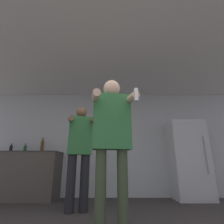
# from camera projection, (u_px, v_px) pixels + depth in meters

# --- Properties ---
(wall_back) EXTENTS (7.00, 0.06, 2.55)m
(wall_back) POSITION_uv_depth(u_px,v_px,m) (111.00, 142.00, 4.40)
(wall_back) COLOR #B2B7BC
(wall_back) RESTS_ON ground_plane
(ceiling_slab) EXTENTS (7.00, 3.38, 0.05)m
(ceiling_slab) POSITION_uv_depth(u_px,v_px,m) (111.00, 65.00, 3.39)
(ceiling_slab) COLOR silver
(ceiling_slab) RESTS_ON wall_back
(refrigerator) EXTENTS (0.76, 0.67, 1.69)m
(refrigerator) POSITION_uv_depth(u_px,v_px,m) (188.00, 159.00, 3.94)
(refrigerator) COLOR silver
(refrigerator) RESTS_ON ground_plane
(counter) EXTENTS (1.65, 0.67, 1.00)m
(counter) POSITION_uv_depth(u_px,v_px,m) (21.00, 175.00, 3.84)
(counter) COLOR #47423D
(counter) RESTS_ON ground_plane
(bottle_red_label) EXTENTS (0.08, 0.08, 0.34)m
(bottle_red_label) POSITION_uv_depth(u_px,v_px,m) (43.00, 146.00, 4.12)
(bottle_red_label) COLOR #563314
(bottle_red_label) RESTS_ON counter
(bottle_dark_rum) EXTENTS (0.07, 0.07, 0.21)m
(bottle_dark_rum) POSITION_uv_depth(u_px,v_px,m) (25.00, 149.00, 4.10)
(bottle_dark_rum) COLOR #194723
(bottle_dark_rum) RESTS_ON counter
(bottle_short_whiskey) EXTENTS (0.07, 0.07, 0.22)m
(bottle_short_whiskey) POSITION_uv_depth(u_px,v_px,m) (11.00, 149.00, 4.10)
(bottle_short_whiskey) COLOR black
(bottle_short_whiskey) RESTS_ON counter
(person_woman_foreground) EXTENTS (0.55, 0.53, 1.75)m
(person_woman_foreground) POSITION_uv_depth(u_px,v_px,m) (112.00, 134.00, 2.04)
(person_woman_foreground) COLOR #38422D
(person_woman_foreground) RESTS_ON ground_plane
(person_man_side) EXTENTS (0.54, 0.53, 1.74)m
(person_man_side) POSITION_uv_depth(u_px,v_px,m) (80.00, 149.00, 3.00)
(person_man_side) COLOR black
(person_man_side) RESTS_ON ground_plane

